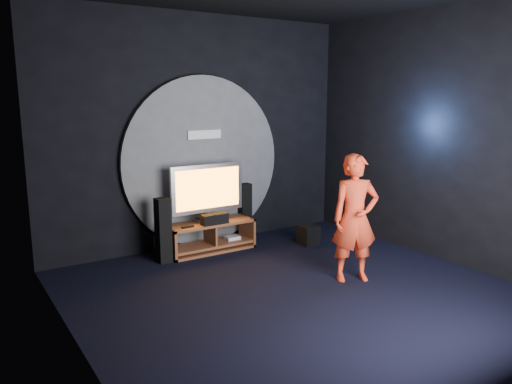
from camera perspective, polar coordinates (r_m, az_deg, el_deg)
floor at (r=6.02m, az=5.04°, el=-11.56°), size 5.00×5.00×0.00m
back_wall at (r=7.70m, az=-6.30°, el=6.82°), size 5.00×0.04×3.50m
left_wall at (r=4.50m, az=-20.59°, el=3.17°), size 0.04×5.00×3.50m
right_wall at (r=7.39m, az=20.85°, el=5.99°), size 0.04×5.00×3.50m
wall_disc_panel at (r=7.70m, az=-6.04°, el=3.47°), size 2.60×0.11×2.60m
media_console at (r=7.54m, az=-5.19°, el=-5.28°), size 1.34×0.45×0.45m
tv at (r=7.42m, az=-5.58°, el=0.21°), size 1.16×0.22×0.86m
center_speaker at (r=7.32m, az=-4.76°, el=-3.09°), size 0.40×0.15×0.15m
remote at (r=7.18m, az=-7.81°, el=-3.97°), size 0.18×0.05×0.02m
tower_speaker_left at (r=7.07m, az=-10.56°, el=-4.34°), size 0.18×0.20×0.91m
tower_speaker_right at (r=8.09m, az=-1.37°, el=-2.19°), size 0.18×0.20×0.91m
subwoofer at (r=7.89m, az=6.00°, el=-4.90°), size 0.27×0.27×0.30m
player at (r=6.33m, az=11.25°, el=-2.96°), size 0.69×0.59×1.60m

